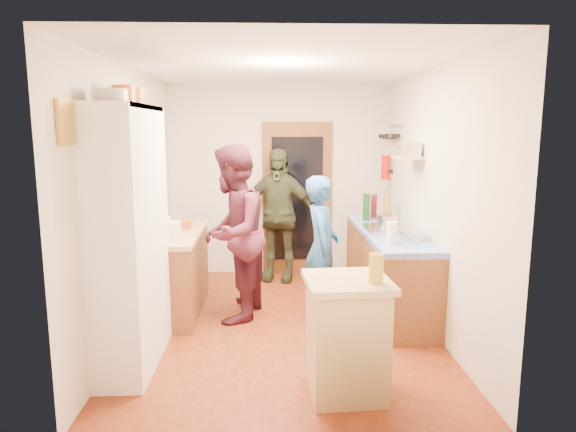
{
  "coord_description": "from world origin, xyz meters",
  "views": [
    {
      "loc": [
        -0.13,
        -5.06,
        2.01
      ],
      "look_at": [
        0.06,
        0.15,
        1.12
      ],
      "focal_mm": 32.0,
      "sensor_mm": 36.0,
      "label": 1
    }
  ],
  "objects": [
    {
      "name": "wall_front",
      "position": [
        0.0,
        -2.01,
        1.3
      ],
      "size": [
        3.0,
        0.02,
        2.6
      ],
      "primitive_type": "cube",
      "color": "beige",
      "rests_on": "ground"
    },
    {
      "name": "radio",
      "position": [
        1.37,
        0.45,
        1.79
      ],
      "size": [
        0.25,
        0.32,
        0.15
      ],
      "primitive_type": "cube",
      "rotation": [
        0.0,
        0.0,
        -0.1
      ],
      "color": "silver",
      "rests_on": "wall_shelf"
    },
    {
      "name": "right_counter_top",
      "position": [
        1.2,
        0.5,
        0.87
      ],
      "size": [
        0.62,
        2.22,
        0.06
      ],
      "primitive_type": "cube",
      "color": "#0623AC",
      "rests_on": "right_counter_base"
    },
    {
      "name": "right_counter_base",
      "position": [
        1.2,
        0.5,
        0.42
      ],
      "size": [
        0.6,
        2.2,
        0.84
      ],
      "primitive_type": "cube",
      "color": "brown",
      "rests_on": "ground"
    },
    {
      "name": "oil_jar",
      "position": [
        0.63,
        -1.52,
        1.02
      ],
      "size": [
        0.11,
        0.11,
        0.21
      ],
      "primitive_type": "cylinder",
      "rotation": [
        0.0,
        0.0,
        0.06
      ],
      "color": "#AD9E2D",
      "rests_on": "island_top"
    },
    {
      "name": "picture_frame",
      "position": [
        -1.48,
        -1.55,
        2.05
      ],
      "size": [
        0.03,
        0.25,
        0.3
      ],
      "primitive_type": "cube",
      "color": "gold",
      "rests_on": "wall_left"
    },
    {
      "name": "bottle_a",
      "position": [
        1.05,
        1.08,
        1.06
      ],
      "size": [
        0.09,
        0.09,
        0.33
      ],
      "primitive_type": "cylinder",
      "rotation": [
        0.0,
        0.0,
        0.12
      ],
      "color": "#143F14",
      "rests_on": "right_counter_top"
    },
    {
      "name": "orange_pot_b",
      "position": [
        -1.3,
        -0.44,
        2.28
      ],
      "size": [
        0.18,
        0.18,
        0.16
      ],
      "primitive_type": "cylinder",
      "color": "orange",
      "rests_on": "hutch_top_shelf"
    },
    {
      "name": "wall_right",
      "position": [
        1.51,
        0.0,
        1.3
      ],
      "size": [
        0.02,
        4.0,
        2.6
      ],
      "primitive_type": "cube",
      "color": "beige",
      "rests_on": "ground"
    },
    {
      "name": "hob",
      "position": [
        1.2,
        0.41,
        0.92
      ],
      "size": [
        0.55,
        0.58,
        0.04
      ],
      "primitive_type": "cube",
      "color": "silver",
      "rests_on": "right_counter_top"
    },
    {
      "name": "left_counter_base",
      "position": [
        -1.2,
        0.45,
        0.42
      ],
      "size": [
        0.6,
        1.4,
        0.85
      ],
      "primitive_type": "cube",
      "color": "brown",
      "rests_on": "ground"
    },
    {
      "name": "wall_shelf",
      "position": [
        1.37,
        0.45,
        1.7
      ],
      "size": [
        0.26,
        0.42,
        0.03
      ],
      "primitive_type": "cube",
      "color": "tan",
      "rests_on": "wall_right"
    },
    {
      "name": "plate_stack",
      "position": [
        -1.3,
        -1.11,
        2.25
      ],
      "size": [
        0.24,
        0.24,
        0.1
      ],
      "primitive_type": "cylinder",
      "color": "white",
      "rests_on": "hutch_top_shelf"
    },
    {
      "name": "pan_hang_a",
      "position": [
        1.4,
        1.35,
        1.92
      ],
      "size": [
        0.18,
        0.18,
        0.05
      ],
      "primitive_type": "cylinder",
      "color": "black",
      "rests_on": "pan_rail"
    },
    {
      "name": "island_top",
      "position": [
        0.45,
        -1.41,
        0.89
      ],
      "size": [
        0.66,
        0.66,
        0.05
      ],
      "primitive_type": "cube",
      "rotation": [
        0.0,
        0.0,
        0.06
      ],
      "color": "tan",
      "rests_on": "island_base"
    },
    {
      "name": "pan_hang_c",
      "position": [
        1.4,
        1.75,
        1.91
      ],
      "size": [
        0.17,
        0.17,
        0.05
      ],
      "primitive_type": "cylinder",
      "color": "black",
      "rests_on": "pan_rail"
    },
    {
      "name": "toaster",
      "position": [
        -1.15,
        -0.04,
        1.0
      ],
      "size": [
        0.3,
        0.24,
        0.2
      ],
      "primitive_type": "cube",
      "rotation": [
        0.0,
        0.0,
        0.3
      ],
      "color": "white",
      "rests_on": "left_counter_top"
    },
    {
      "name": "hutch_body",
      "position": [
        -1.3,
        -0.8,
        1.1
      ],
      "size": [
        0.4,
        1.2,
        2.2
      ],
      "primitive_type": "cube",
      "color": "white",
      "rests_on": "ground"
    },
    {
      "name": "left_counter_top",
      "position": [
        -1.2,
        0.45,
        0.88
      ],
      "size": [
        0.64,
        1.44,
        0.05
      ],
      "primitive_type": "cube",
      "color": "tan",
      "rests_on": "left_counter_base"
    },
    {
      "name": "island_base",
      "position": [
        0.45,
        -1.41,
        0.43
      ],
      "size": [
        0.58,
        0.58,
        0.86
      ],
      "primitive_type": "cube",
      "rotation": [
        0.0,
        0.0,
        0.06
      ],
      "color": "tan",
      "rests_on": "ground"
    },
    {
      "name": "wall_back",
      "position": [
        0.0,
        2.01,
        1.3
      ],
      "size": [
        3.0,
        0.02,
        2.6
      ],
      "primitive_type": "cube",
      "color": "beige",
      "rests_on": "ground"
    },
    {
      "name": "wall_left",
      "position": [
        -1.51,
        0.0,
        1.3
      ],
      "size": [
        0.02,
        4.0,
        2.6
      ],
      "primitive_type": "cube",
      "color": "beige",
      "rests_on": "ground"
    },
    {
      "name": "pot_on_hob",
      "position": [
        1.15,
        0.38,
        1.01
      ],
      "size": [
        0.22,
        0.22,
        0.14
      ],
      "primitive_type": "cylinder",
      "color": "silver",
      "rests_on": "hob"
    },
    {
      "name": "kettle",
      "position": [
        -1.25,
        0.23,
        1.0
      ],
      "size": [
        0.22,
        0.22,
        0.2
      ],
      "primitive_type": "cylinder",
      "rotation": [
        0.0,
        0.0,
        0.26
      ],
      "color": "white",
      "rests_on": "left_counter_top"
    },
    {
      "name": "hutch_top_shelf",
      "position": [
        -1.3,
        -0.8,
        2.18
      ],
      "size": [
        0.4,
        1.14,
        0.04
      ],
      "primitive_type": "cube",
      "color": "white",
      "rests_on": "hutch_body"
    },
    {
      "name": "bottle_b",
      "position": [
        1.18,
        1.27,
        1.05
      ],
      "size": [
        0.09,
        0.09,
        0.29
      ],
      "primitive_type": "cylinder",
      "rotation": [
        0.0,
        0.0,
        -0.34
      ],
      "color": "#591419",
      "rests_on": "right_counter_top"
    },
    {
      "name": "orange_bowl",
      "position": [
        -1.12,
        0.62,
        0.95
      ],
      "size": [
        0.23,
        0.23,
        0.1
      ],
      "primitive_type": "cylinder",
      "rotation": [
        0.0,
        0.0,
        -0.05
      ],
      "color": "orange",
      "rests_on": "left_counter_top"
    },
    {
      "name": "fire_extinguisher",
      "position": [
        1.41,
        1.7,
        1.5
      ],
      "size": [
        0.11,
        0.11,
        0.32
      ],
      "primitive_type": "cylinder",
      "color": "red",
      "rests_on": "wall_right"
    },
    {
      "name": "mixing_bowl",
      "position": [
        1.3,
        -0.05,
        0.95
      ],
      "size": [
        0.32,
        0.32,
        0.1
      ],
      "primitive_type": "cylinder",
      "rotation": [
        0.0,
        0.0,
        0.29
      ],
      "color": "silver",
      "rests_on": "right_counter_top"
    },
    {
      "name": "pan_hang_b",
      "position": [
        1.4,
        1.55,
        1.9
      ],
      "size": [
        0.16,
        0.16,
        0.05
      ],
      "primitive_type": "cylinder",
      "color": "black",
      "rests_on": "pan_rail"
    },
    {
      "name": "paper_towel",
      "position": [
        1.05,
        -0.22,
        1.01
      ],
      "size": [
        0.11,
        0.11,
        0.22
      ],
      "primitive_type": "cylinder",
      "rotation": [
        0.0,
        0.0,
        -0.07
      ],
      "color": "white",
      "rests_on": "right_counter_top"
    },
    {
      "name": "door_frame",
      "position": [
        0.25,
        1.97,
        1.05
      ],
      "size": [
        0.95,
        0.06,
        2.1
      ],
      "primitive_type": "cube",
      "color": "brown",
      "rests_on": "ground"
    },
    {
      "name": "ext_bracket",
      "position": [
        1.47,
        1.7,
        1.45
      ],
      "size": [
        0.06,
        0.1,
        0.04
      ],
      "primitive_type": "cube",
      "color": "black",
      "rests_on": "wall_right"
    },
    {
      "name": "person_hob",
      "position": [
        0.45,
        0.18,
        0.76
      ],
      "size": [
        0.4,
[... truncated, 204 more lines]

